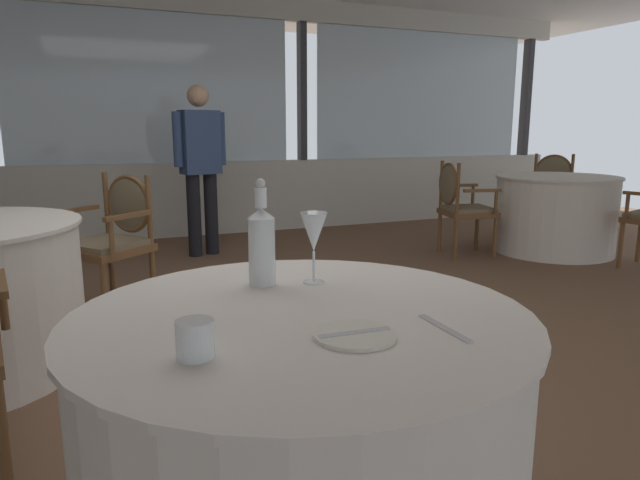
% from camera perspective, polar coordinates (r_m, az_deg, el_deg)
% --- Properties ---
extents(ground_plane, '(14.27, 14.27, 0.00)m').
position_cam_1_polar(ground_plane, '(3.21, -7.33, -11.32)').
color(ground_plane, brown).
extents(window_wall_far, '(10.98, 0.14, 2.72)m').
position_cam_1_polar(window_wall_far, '(6.60, -16.22, 9.59)').
color(window_wall_far, beige).
rests_on(window_wall_far, ground_plane).
extents(foreground_table, '(1.18, 1.18, 0.77)m').
position_cam_1_polar(foreground_table, '(1.60, -1.84, -20.48)').
color(foreground_table, white).
rests_on(foreground_table, ground_plane).
extents(side_plate, '(0.19, 0.19, 0.01)m').
position_cam_1_polar(side_plate, '(1.28, 3.56, -9.59)').
color(side_plate, silver).
rests_on(side_plate, foreground_table).
extents(butter_knife, '(0.17, 0.03, 0.00)m').
position_cam_1_polar(butter_knife, '(1.28, 3.56, -9.37)').
color(butter_knife, silver).
rests_on(butter_knife, foreground_table).
extents(dinner_fork, '(0.02, 0.20, 0.00)m').
position_cam_1_polar(dinner_fork, '(1.36, 12.53, -8.73)').
color(dinner_fork, silver).
rests_on(dinner_fork, foreground_table).
extents(water_bottle, '(0.08, 0.08, 0.32)m').
position_cam_1_polar(water_bottle, '(1.67, -5.95, -0.34)').
color(water_bottle, white).
rests_on(water_bottle, foreground_table).
extents(wine_glass, '(0.08, 0.08, 0.22)m').
position_cam_1_polar(wine_glass, '(1.68, -0.64, 0.70)').
color(wine_glass, white).
rests_on(wine_glass, foreground_table).
extents(water_tumbler, '(0.08, 0.08, 0.08)m').
position_cam_1_polar(water_tumbler, '(1.19, -12.59, -9.79)').
color(water_tumbler, white).
rests_on(water_tumbler, foreground_table).
extents(dining_chair_0_2, '(0.65, 0.66, 0.94)m').
position_cam_1_polar(dining_chair_0_2, '(3.94, -20.12, 0.77)').
color(dining_chair_0_2, brown).
rests_on(dining_chair_0_2, ground_plane).
extents(background_table_1, '(1.19, 1.19, 0.77)m').
position_cam_1_polar(background_table_1, '(6.11, 22.77, 2.43)').
color(background_table_1, white).
rests_on(background_table_1, ground_plane).
extents(dining_chair_1_0, '(0.55, 0.60, 0.92)m').
position_cam_1_polar(dining_chair_1_0, '(5.61, 14.04, 3.83)').
color(dining_chair_1_0, brown).
rests_on(dining_chair_1_0, ground_plane).
extents(dining_chair_1_2, '(0.66, 0.66, 0.94)m').
position_cam_1_polar(dining_chair_1_2, '(7.10, 22.57, 4.92)').
color(dining_chair_1_2, brown).
rests_on(dining_chair_1_2, ground_plane).
extents(diner_person_1, '(0.52, 0.28, 1.64)m').
position_cam_1_polar(diner_person_1, '(5.56, -12.05, 7.93)').
color(diner_person_1, black).
rests_on(diner_person_1, ground_plane).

